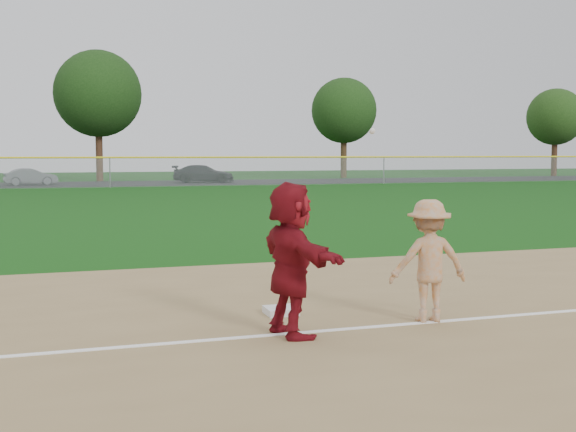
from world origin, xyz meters
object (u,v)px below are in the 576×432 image
object	(u,v)px
first_base	(281,311)
car_right	(204,174)
base_runner	(291,259)
car_mid	(31,177)

from	to	relation	value
first_base	car_right	size ratio (longest dim) A/B	0.09
base_runner	car_right	bearing A→B (deg)	-18.51
base_runner	car_mid	world-z (taller)	base_runner
car_mid	car_right	bearing A→B (deg)	-97.54
first_base	base_runner	size ratio (longest dim) A/B	0.22
base_runner	first_base	bearing A→B (deg)	-19.80
first_base	base_runner	xyz separation A→B (m)	(-0.23, -1.17, 0.91)
base_runner	car_mid	xyz separation A→B (m)	(-4.42, 46.25, -0.37)
base_runner	car_right	world-z (taller)	base_runner
first_base	car_right	world-z (taller)	car_right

